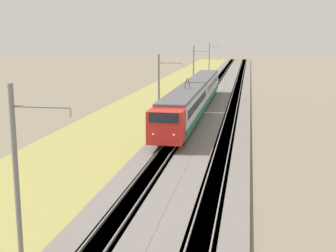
{
  "coord_description": "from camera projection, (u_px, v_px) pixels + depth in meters",
  "views": [
    {
      "loc": [
        -10.01,
        -6.34,
        9.44
      ],
      "look_at": [
        26.52,
        0.0,
        2.18
      ],
      "focal_mm": 50.0,
      "sensor_mm": 36.0,
      "label": 1
    }
  ],
  "objects": [
    {
      "name": "catenary_mast_far",
      "position": [
        194.0,
        68.0,
        76.94
      ],
      "size": [
        0.22,
        2.56,
        7.67
      ],
      "color": "slate",
      "rests_on": "ground"
    },
    {
      "name": "catenary_mast_distant",
      "position": [
        209.0,
        59.0,
        106.06
      ],
      "size": [
        0.22,
        2.56,
        7.59
      ],
      "color": "slate",
      "rests_on": "ground"
    },
    {
      "name": "ballast_adjacent",
      "position": [
        233.0,
        108.0,
        60.13
      ],
      "size": [
        240.0,
        4.4,
        0.3
      ],
      "color": "slate",
      "rests_on": "ground"
    },
    {
      "name": "track_main",
      "position": [
        199.0,
        107.0,
        60.87
      ],
      "size": [
        240.0,
        1.57,
        0.45
      ],
      "color": "#4C4238",
      "rests_on": "ground"
    },
    {
      "name": "grass_verge",
      "position": [
        148.0,
        107.0,
        62.02
      ],
      "size": [
        240.0,
        10.78,
        0.12
      ],
      "color": "#99934C",
      "rests_on": "ground"
    },
    {
      "name": "passenger_train",
      "position": [
        195.0,
        95.0,
        55.78
      ],
      "size": [
        40.76,
        2.94,
        4.96
      ],
      "rotation": [
        0.0,
        0.0,
        3.14
      ],
      "color": "red",
      "rests_on": "ground"
    },
    {
      "name": "catenary_mast_mid",
      "position": [
        159.0,
        90.0,
        47.84
      ],
      "size": [
        0.22,
        2.56,
        7.53
      ],
      "color": "slate",
      "rests_on": "ground"
    },
    {
      "name": "catenary_mast_near",
      "position": [
        18.0,
        174.0,
        18.72
      ],
      "size": [
        0.22,
        2.56,
        7.6
      ],
      "color": "slate",
      "rests_on": "ground"
    },
    {
      "name": "ballast_main",
      "position": [
        199.0,
        107.0,
        60.87
      ],
      "size": [
        240.0,
        4.4,
        0.3
      ],
      "color": "slate",
      "rests_on": "ground"
    },
    {
      "name": "track_adjacent",
      "position": [
        233.0,
        108.0,
        60.13
      ],
      "size": [
        240.0,
        1.57,
        0.45
      ],
      "color": "#4C4238",
      "rests_on": "ground"
    }
  ]
}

